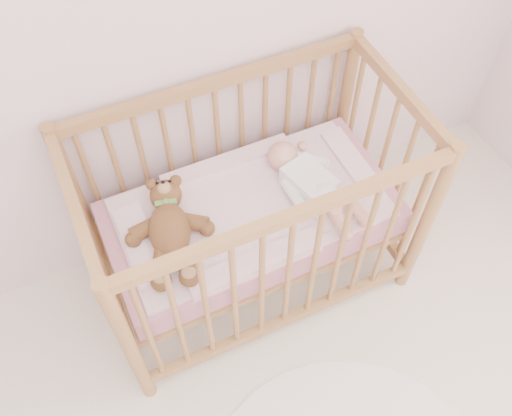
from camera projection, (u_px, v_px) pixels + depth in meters
wall_back at (91, 17)px, 1.86m from camera, size 4.00×0.02×2.70m
crib at (251, 216)px, 2.44m from camera, size 1.36×0.76×1.00m
mattress at (251, 218)px, 2.45m from camera, size 1.22×0.62×0.13m
blanket at (251, 208)px, 2.39m from camera, size 1.10×0.58×0.06m
baby at (309, 180)px, 2.38m from camera, size 0.41×0.63×0.14m
teddy_bear at (169, 230)px, 2.22m from camera, size 0.49×0.60×0.15m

